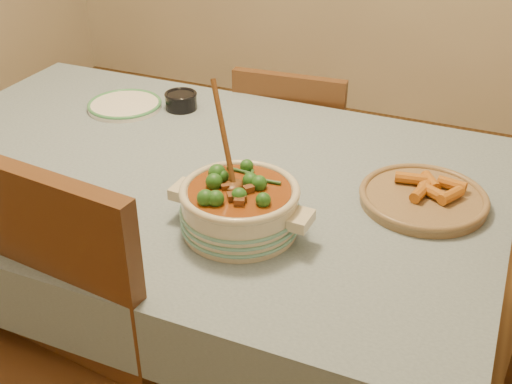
{
  "coord_description": "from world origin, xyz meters",
  "views": [
    {
      "loc": [
        0.77,
        -1.31,
        1.6
      ],
      "look_at": [
        0.29,
        -0.18,
        0.85
      ],
      "focal_mm": 45.0,
      "sensor_mm": 36.0,
      "label": 1
    }
  ],
  "objects_px": {
    "chair_far": "(294,158)",
    "chair_near": "(28,371)",
    "dining_table": "(186,197)",
    "condiment_bowl": "(181,100)",
    "stew_casserole": "(240,204)",
    "white_plate": "(125,105)",
    "fried_plate": "(423,196)"
  },
  "relations": [
    {
      "from": "dining_table",
      "to": "chair_far",
      "type": "bearing_deg",
      "value": 83.36
    },
    {
      "from": "condiment_bowl",
      "to": "fried_plate",
      "type": "relative_size",
      "value": 0.34
    },
    {
      "from": "white_plate",
      "to": "chair_near",
      "type": "height_order",
      "value": "chair_near"
    },
    {
      "from": "fried_plate",
      "to": "chair_far",
      "type": "distance_m",
      "value": 0.86
    },
    {
      "from": "white_plate",
      "to": "dining_table",
      "type": "bearing_deg",
      "value": -36.92
    },
    {
      "from": "condiment_bowl",
      "to": "chair_far",
      "type": "height_order",
      "value": "chair_far"
    },
    {
      "from": "chair_near",
      "to": "white_plate",
      "type": "bearing_deg",
      "value": 115.46
    },
    {
      "from": "white_plate",
      "to": "fried_plate",
      "type": "bearing_deg",
      "value": -11.57
    },
    {
      "from": "condiment_bowl",
      "to": "chair_near",
      "type": "relative_size",
      "value": 0.12
    },
    {
      "from": "white_plate",
      "to": "chair_far",
      "type": "xyz_separation_m",
      "value": [
        0.45,
        0.39,
        -0.29
      ]
    },
    {
      "from": "dining_table",
      "to": "fried_plate",
      "type": "bearing_deg",
      "value": 6.67
    },
    {
      "from": "dining_table",
      "to": "stew_casserole",
      "type": "xyz_separation_m",
      "value": [
        0.26,
        -0.21,
        0.16
      ]
    },
    {
      "from": "chair_near",
      "to": "stew_casserole",
      "type": "bearing_deg",
      "value": 58.4
    },
    {
      "from": "white_plate",
      "to": "condiment_bowl",
      "type": "bearing_deg",
      "value": 21.67
    },
    {
      "from": "fried_plate",
      "to": "condiment_bowl",
      "type": "bearing_deg",
      "value": 161.78
    },
    {
      "from": "chair_far",
      "to": "condiment_bowl",
      "type": "bearing_deg",
      "value": 45.37
    },
    {
      "from": "stew_casserole",
      "to": "dining_table",
      "type": "bearing_deg",
      "value": 141.59
    },
    {
      "from": "white_plate",
      "to": "condiment_bowl",
      "type": "xyz_separation_m",
      "value": [
        0.17,
        0.07,
        0.02
      ]
    },
    {
      "from": "condiment_bowl",
      "to": "fried_plate",
      "type": "xyz_separation_m",
      "value": [
        0.82,
        -0.27,
        -0.01
      ]
    },
    {
      "from": "stew_casserole",
      "to": "white_plate",
      "type": "height_order",
      "value": "stew_casserole"
    },
    {
      "from": "chair_far",
      "to": "chair_near",
      "type": "bearing_deg",
      "value": 79.68
    },
    {
      "from": "dining_table",
      "to": "chair_far",
      "type": "xyz_separation_m",
      "value": [
        0.08,
        0.67,
        -0.19
      ]
    },
    {
      "from": "stew_casserole",
      "to": "fried_plate",
      "type": "height_order",
      "value": "stew_casserole"
    },
    {
      "from": "stew_casserole",
      "to": "chair_near",
      "type": "distance_m",
      "value": 0.58
    },
    {
      "from": "fried_plate",
      "to": "chair_near",
      "type": "relative_size",
      "value": 0.37
    },
    {
      "from": "stew_casserole",
      "to": "fried_plate",
      "type": "bearing_deg",
      "value": 37.21
    },
    {
      "from": "stew_casserole",
      "to": "chair_far",
      "type": "xyz_separation_m",
      "value": [
        -0.18,
        0.87,
        -0.35
      ]
    },
    {
      "from": "dining_table",
      "to": "chair_near",
      "type": "relative_size",
      "value": 1.7
    },
    {
      "from": "stew_casserole",
      "to": "condiment_bowl",
      "type": "xyz_separation_m",
      "value": [
        -0.46,
        0.55,
        -0.04
      ]
    },
    {
      "from": "dining_table",
      "to": "fried_plate",
      "type": "distance_m",
      "value": 0.64
    },
    {
      "from": "fried_plate",
      "to": "chair_far",
      "type": "relative_size",
      "value": 0.44
    },
    {
      "from": "dining_table",
      "to": "chair_far",
      "type": "relative_size",
      "value": 2.01
    }
  ]
}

